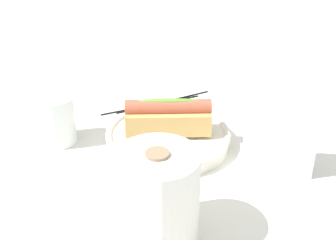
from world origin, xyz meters
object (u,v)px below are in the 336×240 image
Objects in this scene: serving_bowl at (168,136)px; hotdog_front at (168,116)px; paper_towel_roll at (158,196)px; chopstick_near at (151,104)px; chopstick_far at (164,101)px; napkin_box at (281,131)px; water_glass at (56,121)px.

serving_bowl is 0.04m from hotdog_front.
paper_towel_roll reaches higher than chopstick_near.
chopstick_far is at bearing -93.46° from hotdog_front.
hotdog_front is 0.17m from chopstick_far.
hotdog_front is 0.20m from napkin_box.
serving_bowl is 0.24m from paper_towel_roll.
serving_bowl reaches higher than chopstick_near.
paper_towel_roll is (0.04, 0.23, 0.01)m from hotdog_front.
hotdog_front reaches higher than chopstick_near.
paper_towel_roll reaches higher than water_glass.
hotdog_front is 0.20m from water_glass.
napkin_box reaches higher than water_glass.
serving_bowl is 1.02× the size of chopstick_near.
chopstick_near is at bearing -41.29° from napkin_box.
chopstick_near is 1.00× the size of chopstick_far.
napkin_box reaches higher than hotdog_front.
chopstick_far is at bearing -93.46° from serving_bowl.
napkin_box is at bearing 99.07° from chopstick_far.
napkin_box reaches higher than chopstick_near.
paper_towel_roll reaches higher than hotdog_front.
water_glass is at bearing -8.54° from hotdog_front.
napkin_box is at bearing -147.93° from paper_towel_roll.
serving_bowl is 0.17m from chopstick_far.
serving_bowl is at bearing 64.89° from chopstick_far.
hotdog_front is 1.15× the size of paper_towel_roll.
chopstick_near is (-0.18, -0.12, -0.04)m from water_glass.
serving_bowl is 1.02× the size of chopstick_far.
hotdog_front is at bearing 64.89° from chopstick_far.
chopstick_far is at bearing -97.04° from paper_towel_roll.
napkin_box is at bearing 160.27° from water_glass.
paper_towel_roll is at bearing 44.30° from napkin_box.
serving_bowl is at bearing -99.55° from paper_towel_roll.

